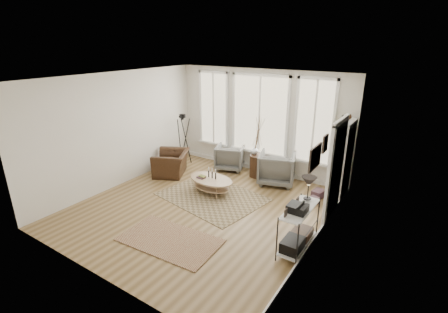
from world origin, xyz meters
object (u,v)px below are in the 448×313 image
Objects in this scene: bookcase at (342,160)px; low_shelf at (299,224)px; coffee_table at (211,182)px; armchair_left at (230,157)px; armchair_right at (277,168)px; accent_chair at (171,163)px; side_table at (258,148)px.

bookcase is 2.56m from low_shelf.
armchair_left is at bearing 105.61° from coffee_table.
armchair_left is 1.59m from armchair_right.
coffee_table is at bearing 85.78° from armchair_left.
accent_chair is (-4.30, 1.42, -0.18)m from low_shelf.
armchair_right is at bearing -10.08° from side_table.
bookcase reaches higher than armchair_right.
armchair_left is at bearing -24.39° from armchair_right.
armchair_left is at bearing 109.28° from accent_chair.
bookcase is 1.69m from armchair_right.
coffee_table is 1.83m from armchair_right.
armchair_right reaches higher than armchair_left.
side_table is 1.70× the size of accent_chair.
bookcase is 2.56× the size of armchair_left.
bookcase reaches higher than side_table.
armchair_right is (1.12, 1.43, 0.13)m from coffee_table.
low_shelf reaches higher than armchair_right.
low_shelf is 2.92m from armchair_right.
armchair_right reaches higher than accent_chair.
coffee_table is 1.36× the size of armchair_right.
coffee_table is (-2.72, -1.47, -0.66)m from bookcase.
side_table reaches higher than accent_chair.
accent_chair is at bearing 26.86° from armchair_left.
side_table is at bearing 178.11° from bookcase.
armchair_left is (-3.12, 2.67, -0.14)m from low_shelf.
accent_chair is (-4.36, -1.10, -0.62)m from bookcase.
coffee_table is 1.67m from accent_chair.
accent_chair is (-2.11, -1.18, -0.50)m from side_table.
side_table is (0.48, 1.55, 0.54)m from coffee_table.
low_shelf is 1.40× the size of armchair_right.
side_table reaches higher than low_shelf.
side_table reaches higher than armchair_left.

